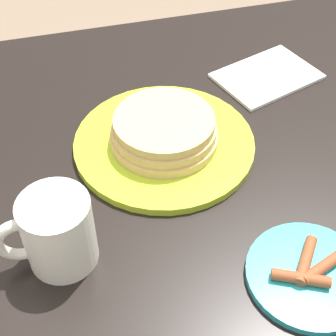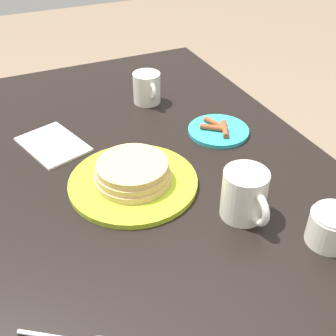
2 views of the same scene
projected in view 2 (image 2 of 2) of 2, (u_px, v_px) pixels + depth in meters
name	position (u px, v px, depth m)	size (l,w,h in m)	color
dining_table	(161.00, 233.00, 0.94)	(1.41, 0.81, 0.73)	black
pancake_plate	(133.00, 177.00, 0.87)	(0.27, 0.27, 0.06)	#AAC628
side_plate_bacon	(218.00, 130.00, 1.04)	(0.15, 0.15, 0.02)	#2DADBC
coffee_mug	(245.00, 195.00, 0.78)	(0.12, 0.08, 0.10)	silver
creamer_pitcher	(147.00, 87.00, 1.15)	(0.11, 0.07, 0.09)	silver
sugar_bowl	(332.00, 224.00, 0.73)	(0.08, 0.08, 0.09)	silver
napkin	(53.00, 144.00, 1.00)	(0.20, 0.16, 0.01)	white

